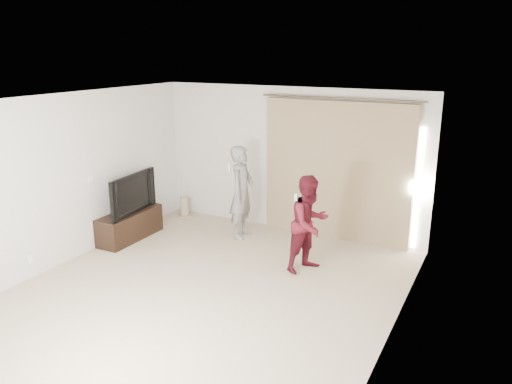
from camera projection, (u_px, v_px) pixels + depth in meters
floor at (209, 289)px, 6.96m from camera, size 5.50×5.50×0.00m
wall_back at (290, 160)px, 8.95m from camera, size 5.00×0.04×2.60m
wall_left at (70, 178)px, 7.70m from camera, size 0.04×5.50×2.60m
ceiling at (204, 100)px, 6.24m from camera, size 5.00×5.50×0.01m
curtain at (337, 172)px, 8.52m from camera, size 2.80×0.11×2.46m
tv_console at (130, 225)px, 8.74m from camera, size 0.44×1.28×0.49m
tv at (128, 193)px, 8.57m from camera, size 0.25×1.21×0.69m
scratching_post at (184, 209)px, 9.89m from camera, size 0.31×0.31×0.41m
person_man at (242, 192)px, 8.69m from camera, size 0.44×0.63×1.63m
person_woman at (309, 224)px, 7.37m from camera, size 0.80×0.88×1.47m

